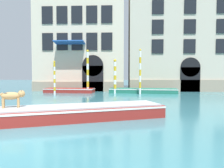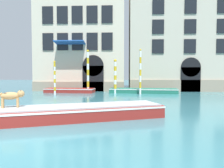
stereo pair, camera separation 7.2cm
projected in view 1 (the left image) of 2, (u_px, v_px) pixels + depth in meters
The scene contains 11 objects.
ground_plane at pixel (4, 144), 6.21m from camera, with size 120.00×120.00×0.00m, color teal.
palazzo_left at pixel (82, 31), 27.07m from camera, with size 10.35×7.40×14.64m.
palazzo_right at pixel (182, 32), 26.51m from camera, with size 12.88×6.13×14.05m.
boat_foreground at pixel (65, 113), 9.41m from camera, with size 8.94×4.78×0.61m.
dog_on_deck at pixel (13, 96), 9.00m from camera, with size 1.02×0.61×0.73m.
boat_moored_near_palazzo at pixel (70, 90), 22.99m from camera, with size 5.29×2.12×0.44m.
boat_moored_far at pixel (143, 91), 22.41m from camera, with size 7.00×2.54×0.47m.
mooring_pole_0 at pixel (88, 71), 22.43m from camera, with size 0.25×0.25×4.44m.
mooring_pole_1 at pixel (140, 72), 20.95m from camera, with size 0.20×0.20×4.35m.
mooring_pole_2 at pixel (115, 76), 22.01m from camera, with size 0.28×0.28×3.44m.
mooring_pole_3 at pixel (54, 78), 20.24m from camera, with size 0.19×0.19×3.18m.
Camera 1 is at (3.37, -5.96, 2.02)m, focal length 35.00 mm.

